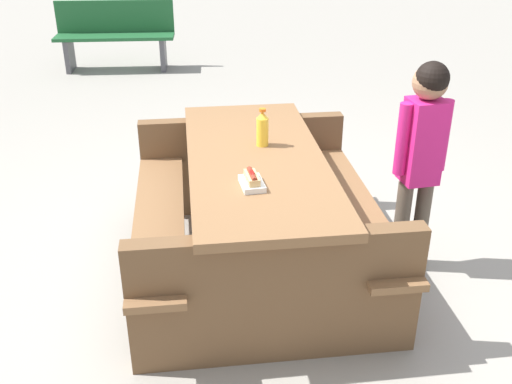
{
  "coord_description": "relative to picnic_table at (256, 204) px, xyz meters",
  "views": [
    {
      "loc": [
        2.93,
        -0.87,
        2.07
      ],
      "look_at": [
        0.0,
        0.0,
        0.52
      ],
      "focal_mm": 41.63,
      "sensor_mm": 36.0,
      "label": 1
    }
  ],
  "objects": [
    {
      "name": "picnic_table",
      "position": [
        0.0,
        0.0,
        0.0
      ],
      "size": [
        2.0,
        1.67,
        0.75
      ],
      "color": "brown",
      "rests_on": "ground"
    },
    {
      "name": "park_bench_near",
      "position": [
        -4.99,
        -0.41,
        0.0
      ],
      "size": [
        0.71,
        1.55,
        0.85
      ],
      "color": "#1E592D",
      "rests_on": "ground"
    },
    {
      "name": "soda_bottle",
      "position": [
        -0.14,
        0.08,
        0.41
      ],
      "size": [
        0.07,
        0.07,
        0.22
      ],
      "color": "yellow",
      "rests_on": "picnic_table"
    },
    {
      "name": "hotdog_tray",
      "position": [
        0.36,
        -0.13,
        0.34
      ],
      "size": [
        0.19,
        0.12,
        0.08
      ],
      "color": "white",
      "rests_on": "picnic_table"
    },
    {
      "name": "child_in_coat",
      "position": [
        0.23,
        0.9,
        0.37
      ],
      "size": [
        0.2,
        0.32,
        1.28
      ],
      "color": "brown",
      "rests_on": "ground"
    },
    {
      "name": "ground_plane",
      "position": [
        0.0,
        0.0,
        -0.44
      ],
      "size": [
        30.0,
        30.0,
        0.0
      ],
      "primitive_type": "plane",
      "color": "gray",
      "rests_on": "ground"
    }
  ]
}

